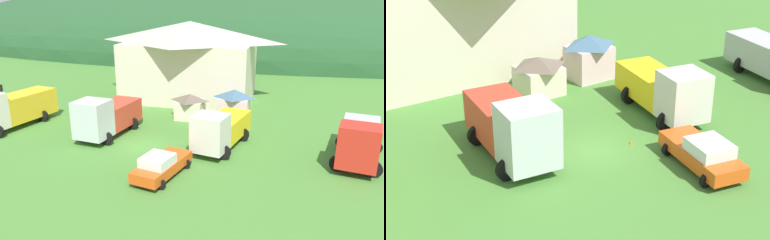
# 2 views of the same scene
# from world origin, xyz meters

# --- Properties ---
(ground_plane) EXTENTS (200.00, 200.00, 0.00)m
(ground_plane) POSITION_xyz_m (0.00, 0.00, 0.00)
(ground_plane) COLOR #477F33
(forested_hill_backdrop) EXTENTS (163.23, 60.00, 32.16)m
(forested_hill_backdrop) POSITION_xyz_m (0.00, 62.65, 0.00)
(forested_hill_backdrop) COLOR #234C28
(forested_hill_backdrop) RESTS_ON ground
(depot_building) EXTENTS (15.31, 10.67, 8.85)m
(depot_building) POSITION_xyz_m (-0.39, 16.14, 4.56)
(depot_building) COLOR beige
(depot_building) RESTS_ON ground
(play_shed_cream) EXTENTS (2.82, 2.58, 2.46)m
(play_shed_cream) POSITION_xyz_m (1.74, 8.30, 1.27)
(play_shed_cream) COLOR beige
(play_shed_cream) RESTS_ON ground
(play_shed_pink) EXTENTS (3.00, 2.47, 3.05)m
(play_shed_pink) POSITION_xyz_m (6.01, 8.79, 1.57)
(play_shed_pink) COLOR beige
(play_shed_pink) RESTS_ON ground
(heavy_rig_striped) EXTENTS (4.07, 8.51, 3.62)m
(heavy_rig_striped) POSITION_xyz_m (-13.09, 1.36, 1.88)
(heavy_rig_striped) COLOR silver
(heavy_rig_striped) RESTS_ON ground
(tow_truck_silver) EXTENTS (3.80, 7.16, 3.56)m
(tow_truck_silver) POSITION_xyz_m (-3.76, 1.63, 1.79)
(tow_truck_silver) COLOR silver
(tow_truck_silver) RESTS_ON ground
(flatbed_truck_yellow) EXTENTS (3.98, 7.35, 3.26)m
(flatbed_truck_yellow) POSITION_xyz_m (6.08, 1.35, 1.62)
(flatbed_truck_yellow) COLOR silver
(flatbed_truck_yellow) RESTS_ON ground
(crane_truck_red) EXTENTS (4.08, 7.49, 3.43)m
(crane_truck_red) POSITION_xyz_m (16.08, 1.31, 1.72)
(crane_truck_red) COLOR red
(crane_truck_red) RESTS_ON ground
(service_pickup_orange) EXTENTS (3.00, 5.27, 1.66)m
(service_pickup_orange) POSITION_xyz_m (3.32, -4.51, 0.83)
(service_pickup_orange) COLOR #E15117
(service_pickup_orange) RESTS_ON ground
(traffic_light_west) EXTENTS (0.20, 0.32, 4.22)m
(traffic_light_west) POSITION_xyz_m (-12.92, 0.39, 2.58)
(traffic_light_west) COLOR #4C4C51
(traffic_light_west) RESTS_ON ground
(traffic_cone_near_pickup) EXTENTS (0.36, 0.36, 0.49)m
(traffic_cone_near_pickup) POSITION_xyz_m (2.09, -0.53, 0.00)
(traffic_cone_near_pickup) COLOR orange
(traffic_cone_near_pickup) RESTS_ON ground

